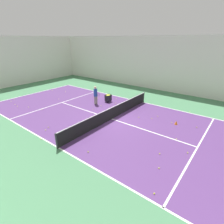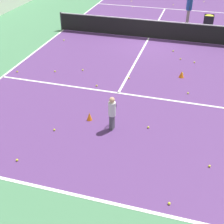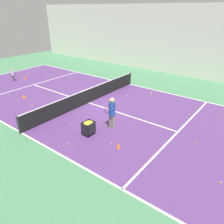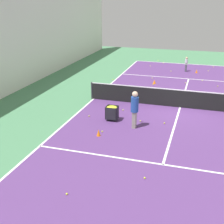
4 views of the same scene
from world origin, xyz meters
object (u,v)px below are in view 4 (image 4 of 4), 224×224
Objects in this scene: tennis_net at (181,98)px; coach_at_net at (135,107)px; ball_cart at (112,110)px; training_cone_0 at (99,133)px; training_cone_1 at (154,82)px; player_near_baseline at (186,63)px.

coach_at_net reaches higher than tennis_net.
training_cone_0 is at bearing 89.05° from ball_cart.
tennis_net is at bearing -28.96° from coach_at_net.
coach_at_net is 8.08m from training_cone_1.
training_cone_0 is (0.03, 1.97, -0.38)m from ball_cart.
coach_at_net reaches higher than training_cone_1.
tennis_net is 13.96× the size of ball_cart.
player_near_baseline reaches higher than training_cone_1.
ball_cart is at bearing 65.42° from coach_at_net.
ball_cart is at bearing -3.98° from player_near_baseline.
ball_cart reaches higher than training_cone_0.
tennis_net is 5.88m from training_cone_0.
training_cone_1 is (-0.89, -7.46, -0.40)m from ball_cart.
player_near_baseline is at bearing -87.27° from tennis_net.
training_cone_0 reaches higher than training_cone_1.
player_near_baseline is 14.20m from training_cone_0.
training_cone_0 is (3.18, 4.93, -0.38)m from tennis_net.
training_cone_1 is at bearing 1.77° from coach_at_net.
player_near_baseline is 12.60m from coach_at_net.
tennis_net reaches higher than training_cone_1.
ball_cart is 7.52m from training_cone_1.
coach_at_net is (1.43, 12.51, 0.36)m from player_near_baseline.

